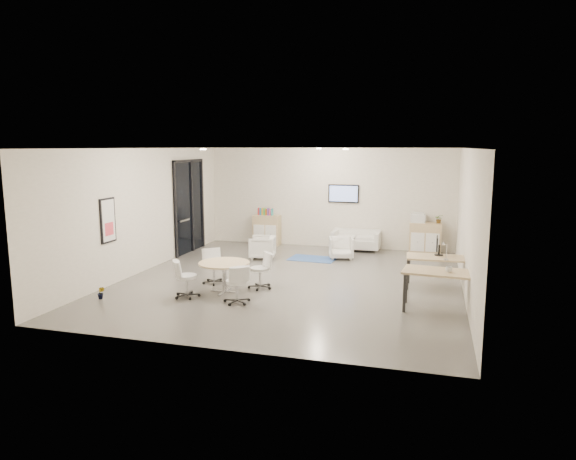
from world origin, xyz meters
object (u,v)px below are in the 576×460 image
Objects in this scene: sideboard_left at (267,230)px; round_table at (224,266)px; desk_front at (443,275)px; armchair_right at (341,247)px; armchair_left at (262,246)px; desk_rear at (439,260)px; sideboard_right at (425,238)px; loveseat at (356,241)px.

sideboard_left reaches higher than round_table.
sideboard_left reaches higher than desk_front.
armchair_left is at bearing -179.18° from armchair_right.
armchair_left is 5.32m from desk_rear.
loveseat is at bearing -176.75° from sideboard_right.
loveseat is 5.96m from round_table.
loveseat is 1.31× the size of round_table.
sideboard_right is 2.77m from armchair_right.
loveseat is 4.64m from desk_rear.
sideboard_left is 1.36× the size of armchair_left.
armchair_left is (0.53, -2.07, -0.13)m from sideboard_left.
round_table is (-1.91, -4.19, 0.26)m from armchair_right.
desk_front is (0.06, -1.63, 0.05)m from desk_rear.
sideboard_left is 1.42× the size of armchair_right.
armchair_right is (-2.34, -1.48, -0.12)m from sideboard_right.
sideboard_left is at bearing 179.99° from sideboard_right.
desk_rear is (2.46, -3.92, 0.37)m from loveseat.
sideboard_left is 5.10m from sideboard_right.
armchair_left is at bearing 149.91° from desk_front.
sideboard_right is 0.64× the size of loveseat.
sideboard_left is at bearing 178.82° from loveseat.
armchair_left is 0.64× the size of round_table.
armchair_right is at bearing 129.13° from desk_front.
desk_rear is 0.92× the size of desk_front.
armchair_right is 4.61m from round_table.
desk_rear is (4.93, -1.97, 0.31)m from armchair_left.
round_table is at bearing -110.08° from loveseat.
sideboard_left is at bearing 98.55° from round_table.
sideboard_right is 1.36× the size of armchair_right.
desk_front is (2.52, -5.55, 0.42)m from loveseat.
sideboard_right reaches higher than round_table.
desk_rear is at bearing -84.93° from sideboard_right.
armchair_right reaches higher than loveseat.
armchair_right is at bearing 133.90° from desk_rear.
armchair_left is 1.04× the size of armchair_right.
desk_front reaches higher than loveseat.
sideboard_left is 3.13m from armchair_right.
sideboard_right is 0.64× the size of desk_rear.
loveseat is 1.38m from armchair_right.
loveseat is 0.93× the size of desk_front.
armchair_left is 3.62m from round_table.
round_table is at bearing -4.71° from armchair_left.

